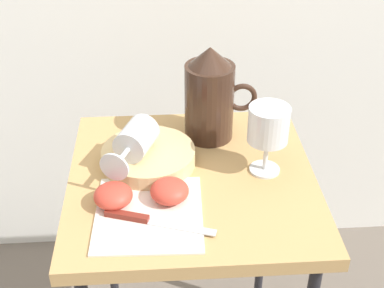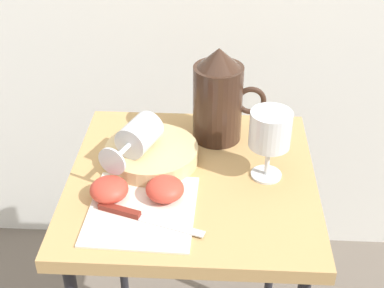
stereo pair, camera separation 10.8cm
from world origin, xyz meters
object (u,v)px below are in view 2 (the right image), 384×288
Objects in this scene: apple_half_right at (165,189)px; table at (192,202)px; wine_glass_upright at (270,133)px; knife at (135,215)px; pitcher at (218,102)px; basket_tray at (152,154)px; apple_half_left at (109,189)px; wine_glass_tipped_near at (138,136)px.

table is at bearing 57.77° from apple_half_right.
wine_glass_upright reaches higher than knife.
pitcher is 1.06× the size of knife.
basket_tray is 0.13m from apple_half_right.
knife is at bearing -43.30° from apple_half_left.
pitcher reaches higher than wine_glass_tipped_near.
apple_half_right is at bearing -122.23° from table.
pitcher is at bearing 49.14° from apple_half_left.
table is 0.20m from apple_half_left.
apple_half_right is (0.11, 0.01, 0.00)m from apple_half_left.
basket_tray is at bearing 63.66° from apple_half_left.
knife is at bearing -93.12° from basket_tray.
wine_glass_tipped_near reaches higher than knife.
pitcher is at bearing 35.07° from wine_glass_tipped_near.
basket_tray reaches higher than table.
apple_half_left reaches higher than table.
wine_glass_upright is 0.23m from apple_half_right.
apple_half_right reaches higher than knife.
wine_glass_upright is 0.92× the size of wine_glass_tipped_near.
table is at bearing 28.28° from apple_half_left.
knife reaches higher than table.
wine_glass_upright is at bearing -6.21° from wine_glass_tipped_near.
table is 0.13m from apple_half_right.
wine_glass_tipped_near is at bearing 119.40° from apple_half_right.
wine_glass_tipped_near reaches higher than table.
apple_half_left is at bearing -108.95° from wine_glass_tipped_near.
wine_glass_tipped_near is 0.19m from knife.
apple_half_right reaches higher than table.
wine_glass_tipped_near is 2.20× the size of apple_half_left.
wine_glass_tipped_near is at bearing 71.05° from apple_half_left.
pitcher reaches higher than apple_half_right.
basket_tray reaches higher than knife.
wine_glass_tipped_near reaches higher than basket_tray.
pitcher is at bearing 62.85° from knife.
basket_tray is at bearing -143.46° from pitcher.
pitcher is 0.32m from apple_half_left.
table is at bearing -176.24° from wine_glass_upright.
wine_glass_tipped_near reaches higher than apple_half_left.
apple_half_left reaches higher than knife.
apple_half_left is at bearing -116.34° from basket_tray.
table is 4.55× the size of wine_glass_upright.
pitcher reaches higher than table.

